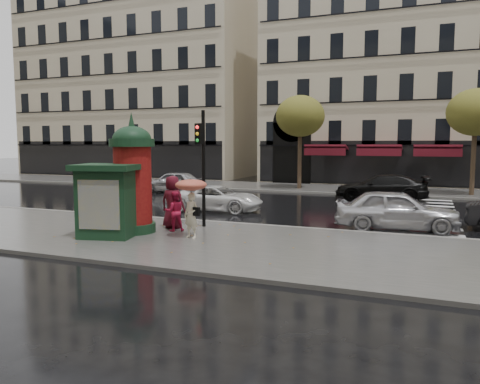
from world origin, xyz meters
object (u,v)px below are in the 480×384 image
at_px(woman_umbrella, 191,198).
at_px(car_white, 217,198).
at_px(car_far_silver, 173,182).
at_px(morris_column, 133,175).
at_px(car_silver, 397,210).
at_px(newsstand, 108,200).
at_px(woman_red, 174,211).
at_px(traffic_light, 202,157).
at_px(car_black, 381,188).
at_px(man_burgundy, 173,202).

relative_size(woman_umbrella, car_white, 0.46).
distance_m(woman_umbrella, car_far_silver, 15.91).
relative_size(morris_column, car_silver, 0.93).
distance_m(morris_column, car_white, 6.82).
height_order(woman_umbrella, morris_column, morris_column).
xyz_separation_m(newsstand, car_white, (0.56, 7.65, -0.77)).
xyz_separation_m(woman_red, car_silver, (7.44, 3.90, -0.06)).
relative_size(woman_umbrella, morris_column, 0.48).
distance_m(woman_red, car_far_silver, 14.54).
bearing_deg(woman_red, car_far_silver, -96.06).
bearing_deg(traffic_light, woman_red, -114.39).
xyz_separation_m(morris_column, traffic_light, (1.82, 1.90, 0.63)).
distance_m(morris_column, car_silver, 9.96).
bearing_deg(woman_umbrella, traffic_light, 106.73).
height_order(car_black, car_far_silver, car_black).
bearing_deg(newsstand, car_far_silver, 112.05).
xyz_separation_m(woman_umbrella, morris_column, (-2.44, 0.17, 0.70)).
distance_m(woman_red, car_black, 14.62).
bearing_deg(newsstand, woman_red, 47.37).
relative_size(man_burgundy, morris_column, 0.46).
xyz_separation_m(morris_column, car_white, (0.25, 6.63, -1.55)).
xyz_separation_m(man_burgundy, traffic_light, (0.92, 0.66, 1.69)).
distance_m(woman_red, newsstand, 2.41).
bearing_deg(newsstand, car_silver, 31.93).
xyz_separation_m(car_silver, car_white, (-8.47, 2.02, -0.16)).
xyz_separation_m(man_burgundy, morris_column, (-0.90, -1.23, 1.06)).
xyz_separation_m(woman_umbrella, car_far_silver, (-8.53, 13.41, -0.75)).
bearing_deg(newsstand, traffic_light, 53.87).
distance_m(car_black, car_far_silver, 13.38).
bearing_deg(car_far_silver, man_burgundy, 28.29).
distance_m(man_burgundy, traffic_light, 2.04).
xyz_separation_m(woman_red, newsstand, (-1.59, -1.72, 0.55)).
distance_m(car_silver, car_white, 8.71).
relative_size(woman_umbrella, car_far_silver, 0.48).
bearing_deg(woman_red, newsstand, 10.87).
bearing_deg(traffic_light, newsstand, -126.13).
bearing_deg(woman_red, morris_column, -7.60).
relative_size(traffic_light, car_white, 0.98).
height_order(woman_red, car_far_silver, woman_red).
relative_size(man_burgundy, newsstand, 0.80).
distance_m(morris_column, newsstand, 1.32).
relative_size(woman_umbrella, traffic_light, 0.47).
height_order(newsstand, car_white, newsstand).
distance_m(newsstand, car_silver, 10.66).
xyz_separation_m(morris_column, newsstand, (-0.31, -1.02, -0.78)).
bearing_deg(man_burgundy, car_far_silver, -58.80).
xyz_separation_m(woman_umbrella, car_silver, (6.29, 4.78, -0.70)).
bearing_deg(man_burgundy, morris_column, 54.85).
distance_m(woman_red, traffic_light, 2.35).
distance_m(car_white, car_far_silver, 9.16).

